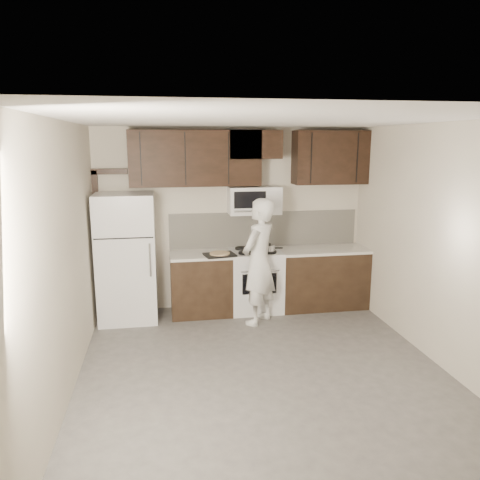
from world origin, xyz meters
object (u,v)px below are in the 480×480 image
object	(u,v)px
stove	(255,280)
refrigerator	(127,258)
microwave	(254,200)
person	(259,262)

from	to	relation	value
stove	refrigerator	xyz separation A→B (m)	(-1.85, -0.05, 0.44)
microwave	refrigerator	xyz separation A→B (m)	(-1.85, -0.17, -0.75)
refrigerator	person	world-z (taller)	refrigerator
stove	person	distance (m)	0.65
microwave	stove	bearing A→B (deg)	-89.90
refrigerator	microwave	bearing A→B (deg)	5.15
stove	refrigerator	bearing A→B (deg)	-178.49
stove	person	world-z (taller)	person
stove	person	xyz separation A→B (m)	(-0.05, -0.50, 0.42)
stove	microwave	xyz separation A→B (m)	(-0.00, 0.12, 1.19)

